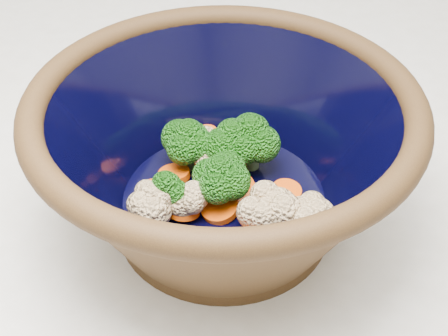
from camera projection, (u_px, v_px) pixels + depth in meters
mixing_bowl at (224, 156)px, 0.49m from camera, size 0.37×0.37×0.13m
vegetable_pile at (223, 169)px, 0.51m from camera, size 0.16×0.14×0.06m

